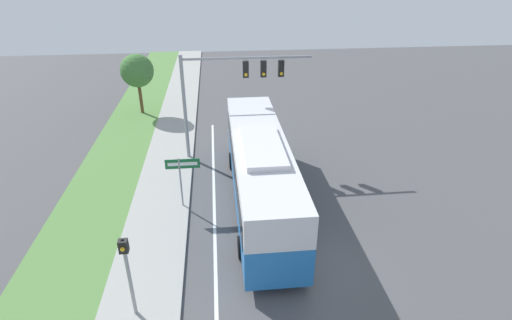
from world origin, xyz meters
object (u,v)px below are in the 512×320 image
object	(u,v)px
bus	(260,167)
signal_gantry	(229,82)
street_sign	(182,172)
pedestrian_signal	(127,266)

from	to	relation	value
bus	signal_gantry	world-z (taller)	signal_gantry
bus	street_sign	size ratio (longest dim) A/B	4.65
signal_gantry	pedestrian_signal	size ratio (longest dim) A/B	2.29
pedestrian_signal	street_sign	world-z (taller)	pedestrian_signal
pedestrian_signal	street_sign	xyz separation A→B (m)	(1.29, 6.44, -0.22)
street_sign	pedestrian_signal	bearing A→B (deg)	-101.35
pedestrian_signal	bus	bearing A→B (deg)	52.44
signal_gantry	street_sign	bearing A→B (deg)	-115.43
signal_gantry	street_sign	distance (m)	6.44
pedestrian_signal	street_sign	distance (m)	6.57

